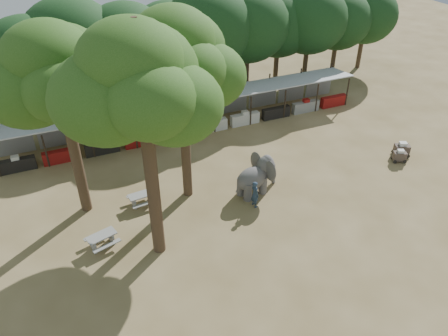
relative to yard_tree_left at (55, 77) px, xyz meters
name	(u,v)px	position (x,y,z in m)	size (l,w,h in m)	color
ground	(278,242)	(9.13, -7.19, -8.20)	(100.00, 100.00, 0.00)	brown
vendor_stalls	(190,115)	(9.13, 6.65, -7.02)	(28.00, 2.99, 2.80)	#ABACB3
yard_tree_left	(55,77)	(0.00, 0.00, 0.00)	(7.10, 6.90, 11.02)	#332316
yard_tree_center	(137,85)	(3.00, -5.00, 1.01)	(7.10, 6.90, 12.04)	#332316
yard_tree_back	(177,60)	(6.00, -1.00, 0.34)	(7.10, 6.90, 11.36)	#332316
backdrop_trees	(167,40)	(9.13, 11.81, -2.69)	(46.46, 5.95, 8.33)	#332316
elephant	(257,176)	(10.13, -2.64, -7.02)	(3.18, 2.34, 2.36)	#494646
handler	(255,194)	(9.38, -3.90, -7.33)	(0.63, 0.42, 1.75)	#26384C
picnic_table_near	(102,239)	(0.43, -3.78, -7.70)	(1.86, 1.75, 0.77)	gray
picnic_table_far	(142,198)	(3.25, -1.12, -7.70)	(1.64, 1.51, 0.76)	gray
cart_front	(400,156)	(20.76, -3.44, -7.75)	(1.10, 0.93, 0.91)	#3E312A
cart_back	(402,149)	(21.40, -2.91, -7.67)	(1.30, 1.11, 1.07)	#3E312A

